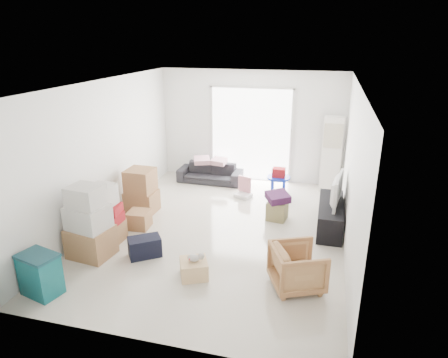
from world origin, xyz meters
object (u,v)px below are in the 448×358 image
at_px(sofa, 210,170).
at_px(storage_bins, 40,274).
at_px(television, 332,200).
at_px(armchair, 298,265).
at_px(ottoman, 277,210).
at_px(tv_console, 330,216).
at_px(ac_tower, 331,155).
at_px(kids_table, 279,176).
at_px(wood_crate, 194,269).

relative_size(sofa, storage_bins, 2.53).
distance_m(television, storage_bins, 5.02).
height_order(armchair, ottoman, armchair).
distance_m(tv_console, ottoman, 1.02).
bearing_deg(ac_tower, storage_bins, -126.79).
distance_m(ottoman, kids_table, 1.29).
distance_m(storage_bins, ottoman, 4.36).
bearing_deg(ottoman, television, -6.92).
xyz_separation_m(television, ottoman, (-1.02, 0.12, -0.37)).
xyz_separation_m(ac_tower, kids_table, (-1.11, -0.62, -0.41)).
distance_m(storage_bins, kids_table, 5.29).
relative_size(television, storage_bins, 1.54).
xyz_separation_m(armchair, ottoman, (-0.57, 2.21, -0.17)).
relative_size(ac_tower, armchair, 2.46).
height_order(sofa, wood_crate, sofa).
relative_size(ac_tower, tv_console, 1.18).
height_order(ac_tower, sofa, ac_tower).
relative_size(storage_bins, ottoman, 1.68).
xyz_separation_m(storage_bins, wood_crate, (1.93, 0.94, -0.18)).
xyz_separation_m(tv_console, television, (0.00, 0.00, 0.31)).
bearing_deg(wood_crate, storage_bins, -154.03).
distance_m(television, kids_table, 1.80).
height_order(storage_bins, kids_table, kids_table).
bearing_deg(ottoman, storage_bins, -131.41).
bearing_deg(television, storage_bins, 136.44).
xyz_separation_m(ac_tower, sofa, (-2.86, -0.15, -0.57)).
bearing_deg(storage_bins, kids_table, 58.79).
bearing_deg(ottoman, ac_tower, 62.79).
height_order(television, sofa, television).
xyz_separation_m(tv_console, kids_table, (-1.16, 1.38, 0.22)).
distance_m(ac_tower, sofa, 2.92).
bearing_deg(ac_tower, armchair, -95.49).
height_order(ottoman, kids_table, kids_table).
bearing_deg(tv_console, ottoman, 173.08).
relative_size(kids_table, wood_crate, 1.64).
bearing_deg(tv_console, storage_bins, -141.10).
distance_m(sofa, ottoman, 2.57).
bearing_deg(kids_table, ac_tower, 29.33).
relative_size(armchair, kids_table, 1.09).
relative_size(tv_console, kids_table, 2.28).
distance_m(armchair, kids_table, 3.54).
bearing_deg(ac_tower, sofa, -177.00).
distance_m(armchair, ottoman, 2.29).
bearing_deg(tv_console, armchair, -101.99).
relative_size(sofa, ottoman, 4.27).
bearing_deg(storage_bins, tv_console, 38.90).
height_order(tv_console, kids_table, kids_table).
bearing_deg(ottoman, wood_crate, -112.21).
bearing_deg(sofa, storage_bins, -100.49).
xyz_separation_m(ottoman, wood_crate, (-0.95, -2.33, -0.05)).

